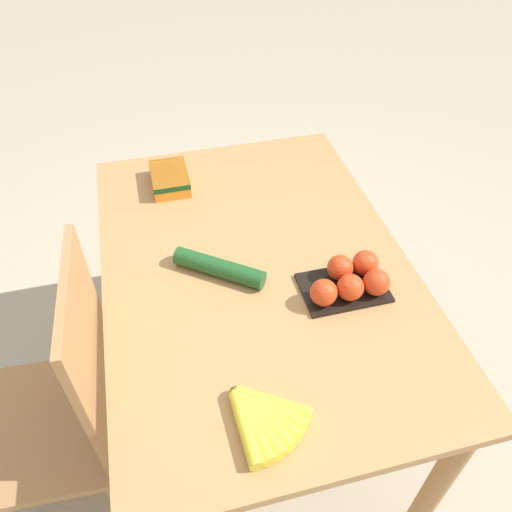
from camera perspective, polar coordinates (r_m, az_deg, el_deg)
ground_plane at (r=2.00m, az=0.00°, el=-15.69°), size 12.00×12.00×0.00m
dining_table at (r=1.49m, az=0.00°, el=-3.60°), size 1.26×0.86×0.73m
chair at (r=1.50m, az=-20.85°, el=-16.07°), size 0.44×0.42×0.97m
banana_bunch at (r=1.12m, az=0.59°, el=-17.92°), size 0.19×0.17×0.04m
tomato_pack at (r=1.34m, az=10.69°, el=-2.70°), size 0.16×0.23×0.08m
carrot_bag at (r=1.71m, az=-9.84°, el=8.81°), size 0.17×0.12×0.05m
cucumber_near at (r=1.38m, az=-4.24°, el=-1.34°), size 0.20×0.24×0.05m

